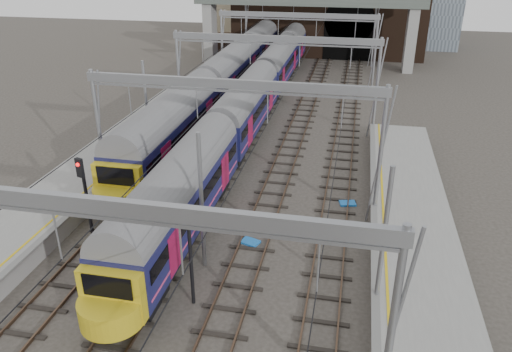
% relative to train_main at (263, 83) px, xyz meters
% --- Properties ---
extents(ground, '(160.00, 160.00, 0.00)m').
position_rel_train_main_xyz_m(ground, '(2.00, -27.82, -2.44)').
color(ground, '#38332D').
rests_on(ground, ground).
extents(platform_left, '(4.32, 55.00, 1.12)m').
position_rel_train_main_xyz_m(platform_left, '(-8.18, -25.32, -1.89)').
color(platform_left, gray).
rests_on(platform_left, ground).
extents(platform_right, '(4.32, 47.00, 1.12)m').
position_rel_train_main_xyz_m(platform_right, '(12.18, -29.32, -1.89)').
color(platform_right, gray).
rests_on(platform_right, ground).
extents(tracks, '(14.40, 80.00, 0.22)m').
position_rel_train_main_xyz_m(tracks, '(2.00, -12.82, -2.42)').
color(tracks, '#4C3828').
rests_on(tracks, ground).
extents(overhead_line, '(16.80, 80.00, 8.00)m').
position_rel_train_main_xyz_m(overhead_line, '(2.00, -6.33, 4.12)').
color(overhead_line, gray).
rests_on(overhead_line, ground).
extents(retaining_wall, '(28.00, 2.75, 9.00)m').
position_rel_train_main_xyz_m(retaining_wall, '(3.40, 24.11, 1.89)').
color(retaining_wall, '#301F15').
rests_on(retaining_wall, ground).
extents(overbridge, '(28.00, 3.00, 9.25)m').
position_rel_train_main_xyz_m(overbridge, '(2.00, 18.18, 4.82)').
color(overbridge, gray).
rests_on(overbridge, ground).
extents(train_main, '(2.73, 63.05, 4.71)m').
position_rel_train_main_xyz_m(train_main, '(0.00, 0.00, 0.00)').
color(train_main, black).
rests_on(train_main, ground).
extents(train_second, '(2.95, 68.15, 5.02)m').
position_rel_train_main_xyz_m(train_second, '(-4.00, 11.47, 0.13)').
color(train_second, black).
rests_on(train_second, ground).
extents(signal_near_left, '(0.41, 0.48, 5.30)m').
position_rel_train_main_xyz_m(signal_near_left, '(-3.93, -25.84, 0.86)').
color(signal_near_left, black).
rests_on(signal_near_left, ground).
extents(signal_near_centre, '(0.38, 0.47, 4.82)m').
position_rel_train_main_xyz_m(signal_near_centre, '(2.34, -28.73, 0.60)').
color(signal_near_centre, black).
rests_on(signal_near_centre, ground).
extents(equip_cover_a, '(0.76, 0.56, 0.09)m').
position_rel_train_main_xyz_m(equip_cover_a, '(0.62, -20.80, -2.40)').
color(equip_cover_a, blue).
rests_on(equip_cover_a, ground).
extents(equip_cover_b, '(1.13, 0.96, 0.11)m').
position_rel_train_main_xyz_m(equip_cover_b, '(3.78, -23.41, -2.39)').
color(equip_cover_b, blue).
rests_on(equip_cover_b, ground).
extents(equip_cover_c, '(1.09, 0.88, 0.11)m').
position_rel_train_main_xyz_m(equip_cover_c, '(8.70, -17.99, -2.39)').
color(equip_cover_c, blue).
rests_on(equip_cover_c, ground).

